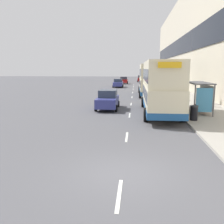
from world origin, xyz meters
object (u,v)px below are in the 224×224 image
at_px(bus_shelter, 201,92).
at_px(car_3, 141,79).
at_px(pedestrian_2, 201,100).
at_px(car_1, 118,83).
at_px(car_2, 108,100).
at_px(double_decker_bus_near, 160,86).
at_px(litter_bin, 194,113).
at_px(pedestrian_at_shelter, 210,95).
at_px(double_decker_bus_ahead, 149,79).
at_px(pedestrian_1, 207,97).
at_px(car_0, 124,80).

distance_m(bus_shelter, car_3, 50.64).
bearing_deg(bus_shelter, car_3, 94.40).
height_order(car_3, pedestrian_2, car_3).
height_order(bus_shelter, car_1, bus_shelter).
distance_m(car_1, car_2, 27.28).
height_order(double_decker_bus_near, litter_bin, double_decker_bus_near).
bearing_deg(pedestrian_at_shelter, double_decker_bus_ahead, 122.30).
xyz_separation_m(double_decker_bus_ahead, pedestrian_2, (4.01, -12.10, -1.33)).
distance_m(car_2, pedestrian_at_shelter, 10.63).
bearing_deg(pedestrian_at_shelter, car_3, 97.74).
bearing_deg(car_1, car_2, 91.96).
xyz_separation_m(pedestrian_1, pedestrian_2, (-0.93, -1.46, -0.05)).
distance_m(pedestrian_at_shelter, litter_bin, 9.12).
relative_size(car_3, pedestrian_2, 2.85).
xyz_separation_m(double_decker_bus_near, pedestrian_2, (3.86, 2.18, -1.33)).
distance_m(car_3, pedestrian_at_shelter, 45.62).
bearing_deg(car_3, litter_bin, -87.16).
bearing_deg(pedestrian_2, pedestrian_at_shelter, 61.21).
height_order(double_decker_bus_near, pedestrian_at_shelter, double_decker_bus_near).
distance_m(double_decker_bus_near, pedestrian_1, 6.15).
height_order(car_1, pedestrian_at_shelter, pedestrian_at_shelter).
height_order(car_0, car_3, car_3).
distance_m(double_decker_bus_near, pedestrian_2, 4.63).
relative_size(double_decker_bus_near, car_0, 2.68).
bearing_deg(pedestrian_2, pedestrian_1, 57.46).
relative_size(pedestrian_2, litter_bin, 1.51).
height_order(car_0, pedestrian_2, car_0).
distance_m(car_0, pedestrian_1, 38.55).
xyz_separation_m(car_2, car_3, (3.99, 48.41, 0.03)).
bearing_deg(pedestrian_at_shelter, pedestrian_2, -118.79).
bearing_deg(pedestrian_2, car_1, 109.06).
height_order(car_0, car_2, car_2).
relative_size(bus_shelter, pedestrian_at_shelter, 2.32).
xyz_separation_m(bus_shelter, pedestrian_2, (0.57, 2.21, -0.92)).
height_order(bus_shelter, pedestrian_1, bus_shelter).
distance_m(double_decker_bus_ahead, pedestrian_2, 12.82).
distance_m(double_decker_bus_near, car_0, 41.27).
height_order(car_2, pedestrian_2, car_2).
height_order(pedestrian_1, litter_bin, pedestrian_1).
relative_size(car_2, litter_bin, 4.21).
bearing_deg(car_0, litter_bin, 99.02).
distance_m(double_decker_bus_near, double_decker_bus_ahead, 14.28).
bearing_deg(double_decker_bus_near, double_decker_bus_ahead, 90.61).
xyz_separation_m(car_0, car_1, (-0.58, -11.63, -0.02)).
bearing_deg(car_0, car_2, 90.51).
xyz_separation_m(double_decker_bus_near, car_0, (-4.93, 40.95, -1.43)).
bearing_deg(pedestrian_1, car_1, 111.87).
bearing_deg(car_1, double_decker_bus_near, 100.65).
distance_m(double_decker_bus_ahead, car_0, 27.13).
bearing_deg(pedestrian_1, litter_bin, -111.75).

